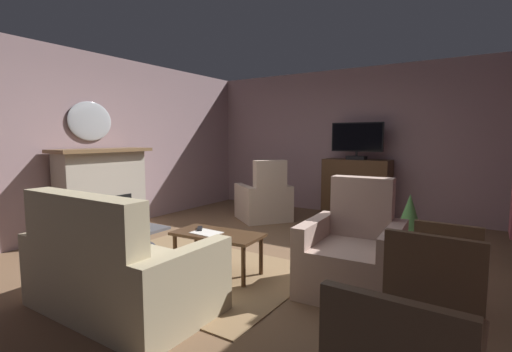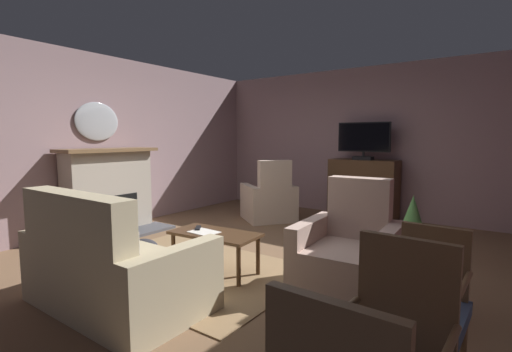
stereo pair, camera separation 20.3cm
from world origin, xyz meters
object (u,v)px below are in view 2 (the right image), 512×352
(folded_newspaper, at_px, (204,232))
(sofa_floral, at_px, (112,270))
(fireplace, at_px, (110,193))
(tv_remote, at_px, (198,228))
(armchair_beside_cabinet, at_px, (349,257))
(cat, at_px, (142,246))
(tv_cabinet, at_px, (363,191))
(side_chair_beside_plant, at_px, (426,302))
(armchair_facing_sofa, at_px, (269,201))
(television, at_px, (364,140))
(coffee_table, at_px, (215,238))
(wall_mirror_oval, at_px, (97,122))
(potted_plant_small_fern_corner, at_px, (412,222))

(folded_newspaper, bearing_deg, sofa_floral, -92.11)
(fireplace, bearing_deg, tv_remote, -8.95)
(armchair_beside_cabinet, height_order, cat, armchair_beside_cabinet)
(tv_cabinet, distance_m, side_chair_beside_plant, 4.44)
(armchair_facing_sofa, bearing_deg, television, 37.58)
(fireplace, xyz_separation_m, armchair_beside_cabinet, (3.75, 0.01, -0.27))
(tv_cabinet, height_order, coffee_table, tv_cabinet)
(coffee_table, xyz_separation_m, armchair_facing_sofa, (-0.91, 2.42, -0.05))
(television, relative_size, cat, 1.42)
(coffee_table, height_order, sofa_floral, sofa_floral)
(armchair_beside_cabinet, bearing_deg, television, 107.29)
(coffee_table, bearing_deg, side_chair_beside_plant, -15.72)
(sofa_floral, height_order, armchair_beside_cabinet, armchair_beside_cabinet)
(folded_newspaper, distance_m, cat, 1.14)
(wall_mirror_oval, relative_size, sofa_floral, 0.45)
(television, relative_size, armchair_facing_sofa, 0.80)
(tv_cabinet, xyz_separation_m, side_chair_beside_plant, (1.78, -4.07, -0.00))
(coffee_table, distance_m, side_chair_beside_plant, 2.24)
(television, bearing_deg, side_chair_beside_plant, -66.12)
(armchair_beside_cabinet, bearing_deg, sofa_floral, -136.23)
(coffee_table, relative_size, sofa_floral, 0.62)
(wall_mirror_oval, bearing_deg, fireplace, 0.00)
(folded_newspaper, distance_m, side_chair_beside_plant, 2.32)
(television, bearing_deg, coffee_table, -96.32)
(wall_mirror_oval, distance_m, television, 4.33)
(potted_plant_small_fern_corner, bearing_deg, side_chair_beside_plant, -76.10)
(tv_remote, bearing_deg, coffee_table, 51.54)
(folded_newspaper, bearing_deg, tv_remote, 159.58)
(coffee_table, bearing_deg, folded_newspaper, -146.49)
(wall_mirror_oval, distance_m, sofa_floral, 3.17)
(armchair_beside_cabinet, distance_m, cat, 2.55)
(fireplace, xyz_separation_m, folded_newspaper, (2.33, -0.41, -0.16))
(fireplace, relative_size, cat, 2.33)
(side_chair_beside_plant, bearing_deg, tv_cabinet, 113.61)
(tv_cabinet, relative_size, television, 1.27)
(sofa_floral, bearing_deg, wall_mirror_oval, 150.11)
(armchair_facing_sofa, bearing_deg, folded_newspaper, -71.85)
(television, relative_size, potted_plant_small_fern_corner, 1.21)
(wall_mirror_oval, xyz_separation_m, tv_cabinet, (3.05, 3.12, -1.17))
(fireplace, relative_size, potted_plant_small_fern_corner, 1.99)
(sofa_floral, distance_m, armchair_beside_cabinet, 2.09)
(potted_plant_small_fern_corner, xyz_separation_m, cat, (-2.74, -1.84, -0.32))
(television, height_order, sofa_floral, television)
(tv_remote, distance_m, potted_plant_small_fern_corner, 2.55)
(fireplace, relative_size, armchair_facing_sofa, 1.32)
(tv_remote, bearing_deg, television, 131.02)
(tv_remote, height_order, folded_newspaper, tv_remote)
(tv_remote, distance_m, cat, 1.01)
(television, xyz_separation_m, potted_plant_small_fern_corner, (1.18, -1.60, -0.98))
(tv_cabinet, xyz_separation_m, armchair_beside_cabinet, (0.95, -3.11, -0.17))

